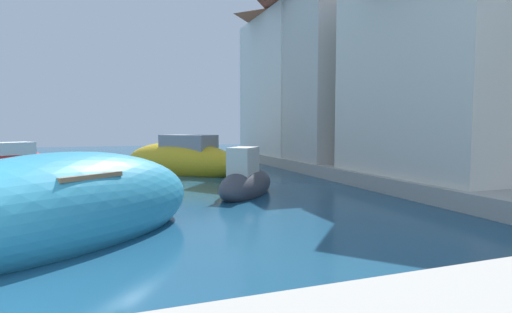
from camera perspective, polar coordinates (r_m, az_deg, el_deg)
name	(u,v)px	position (r m, az deg, el deg)	size (l,w,h in m)	color
quay_promenade	(291,257)	(6.08, 4.96, -13.76)	(44.00, 32.00, 0.50)	#ADA89E
moored_boat_0	(181,160)	(18.81, -10.47, -0.54)	(5.50, 6.16, 2.14)	gold
moored_boat_2	(6,166)	(19.95, -31.53, -1.15)	(4.45, 3.69, 1.77)	#B21E1E
moored_boat_3	(62,210)	(8.32, -25.48, -6.79)	(6.21, 5.57, 2.14)	teal
moored_boat_5	(246,182)	(12.63, -1.41, -3.63)	(2.99, 3.27, 1.73)	#3F3F47
waterfront_building_main	(456,62)	(15.67, 26.15, 11.74)	(5.78, 6.81, 7.46)	silver
waterfront_building_annex	(330,71)	(22.37, 10.26, 11.69)	(6.08, 8.41, 8.97)	beige
waterfront_building_far	(303,78)	(25.05, 6.65, 10.88)	(6.21, 7.10, 8.93)	white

